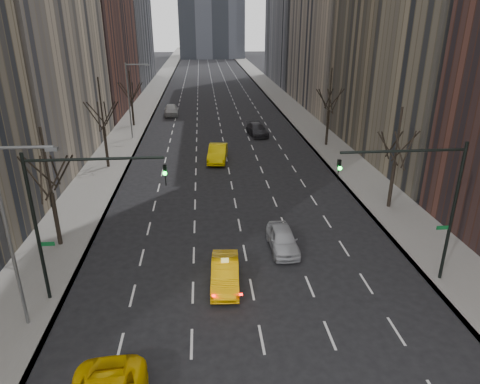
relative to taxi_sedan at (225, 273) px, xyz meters
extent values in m
cube|color=slate|center=(-10.81, 57.36, -0.64)|extent=(4.50, 320.00, 0.15)
cube|color=slate|center=(13.69, 57.36, -0.64)|extent=(4.50, 320.00, 0.15)
cylinder|color=black|center=(-10.56, 5.36, 1.22)|extent=(0.28, 0.28, 3.57)
cylinder|color=black|center=(-10.56, 5.36, 5.13)|extent=(0.16, 0.16, 4.25)
cylinder|color=black|center=(-10.41, 6.21, 4.23)|extent=(0.42, 1.80, 2.52)
cylinder|color=black|center=(-9.75, 5.66, 4.23)|extent=(1.74, 0.72, 2.52)
cylinder|color=black|center=(-9.90, 4.81, 4.23)|extent=(1.46, 1.25, 2.52)
cylinder|color=black|center=(-10.71, 4.52, 4.23)|extent=(0.42, 1.80, 2.52)
cylinder|color=black|center=(-11.37, 5.07, 4.23)|extent=(1.74, 0.72, 2.52)
cylinder|color=black|center=(-11.22, 5.92, 4.23)|extent=(1.46, 1.25, 2.52)
cylinder|color=black|center=(-10.56, 21.36, 1.43)|extent=(0.28, 0.28, 3.99)
cylinder|color=black|center=(-10.56, 21.36, 5.80)|extent=(0.16, 0.16, 4.75)
cylinder|color=black|center=(-10.41, 22.21, 4.65)|extent=(0.42, 1.80, 2.52)
cylinder|color=black|center=(-9.75, 21.66, 4.65)|extent=(1.74, 0.72, 2.52)
cylinder|color=black|center=(-9.90, 20.81, 4.65)|extent=(1.46, 1.25, 2.52)
cylinder|color=black|center=(-10.71, 20.52, 4.65)|extent=(0.42, 1.80, 2.52)
cylinder|color=black|center=(-11.37, 21.07, 4.65)|extent=(1.74, 0.72, 2.52)
cylinder|color=black|center=(-11.22, 21.92, 4.65)|extent=(1.46, 1.25, 2.52)
cylinder|color=black|center=(-10.56, 39.36, 1.12)|extent=(0.28, 0.28, 3.36)
cylinder|color=black|center=(-10.56, 39.36, 4.80)|extent=(0.16, 0.16, 4.00)
cylinder|color=black|center=(-10.41, 40.21, 4.02)|extent=(0.42, 1.80, 2.52)
cylinder|color=black|center=(-9.75, 39.66, 4.02)|extent=(1.74, 0.72, 2.52)
cylinder|color=black|center=(-9.90, 38.81, 4.02)|extent=(1.46, 1.25, 2.52)
cylinder|color=black|center=(-10.71, 38.52, 4.02)|extent=(0.42, 1.80, 2.52)
cylinder|color=black|center=(-11.37, 39.07, 4.02)|extent=(1.74, 0.72, 2.52)
cylinder|color=black|center=(-11.22, 39.92, 4.02)|extent=(1.46, 1.25, 2.52)
cylinder|color=black|center=(13.44, 9.36, 1.22)|extent=(0.28, 0.28, 3.57)
cylinder|color=black|center=(13.44, 9.36, 5.13)|extent=(0.16, 0.16, 4.25)
cylinder|color=black|center=(13.59, 10.21, 4.23)|extent=(0.42, 1.80, 2.52)
cylinder|color=black|center=(14.25, 9.66, 4.23)|extent=(1.74, 0.72, 2.52)
cylinder|color=black|center=(14.10, 8.81, 4.23)|extent=(1.46, 1.25, 2.52)
cylinder|color=black|center=(13.29, 8.52, 4.23)|extent=(0.42, 1.80, 2.52)
cylinder|color=black|center=(12.63, 9.07, 4.23)|extent=(1.74, 0.72, 2.52)
cylinder|color=black|center=(12.78, 9.92, 4.23)|extent=(1.46, 1.25, 2.52)
cylinder|color=black|center=(13.44, 27.36, 1.43)|extent=(0.28, 0.28, 3.99)
cylinder|color=black|center=(13.44, 27.36, 5.80)|extent=(0.16, 0.16, 4.75)
cylinder|color=black|center=(13.59, 28.21, 4.65)|extent=(0.42, 1.80, 2.52)
cylinder|color=black|center=(14.25, 27.66, 4.65)|extent=(1.74, 0.72, 2.52)
cylinder|color=black|center=(14.10, 26.81, 4.65)|extent=(1.46, 1.25, 2.52)
cylinder|color=black|center=(13.29, 26.52, 4.65)|extent=(0.42, 1.80, 2.52)
cylinder|color=black|center=(12.63, 27.07, 4.65)|extent=(1.74, 0.72, 2.52)
cylinder|color=black|center=(12.78, 27.92, 4.65)|extent=(1.46, 1.25, 2.52)
cylinder|color=black|center=(-9.36, -0.64, 3.44)|extent=(0.18, 0.18, 8.00)
cylinder|color=black|center=(-6.11, -0.64, 7.04)|extent=(6.50, 0.14, 0.14)
imported|color=black|center=(-2.86, -0.64, 6.14)|extent=(0.18, 0.22, 1.10)
sphere|color=#0CFF33|center=(-2.86, -0.82, 6.29)|extent=(0.20, 0.20, 0.20)
cube|color=#0C5926|center=(-8.96, -0.64, 2.64)|extent=(0.70, 0.04, 0.22)
cylinder|color=black|center=(12.24, -0.64, 3.44)|extent=(0.18, 0.18, 8.00)
cylinder|color=black|center=(8.99, -0.64, 7.04)|extent=(6.50, 0.14, 0.14)
imported|color=black|center=(5.74, -0.64, 6.14)|extent=(0.18, 0.22, 1.10)
sphere|color=#0CFF33|center=(5.74, -0.82, 6.29)|extent=(0.20, 0.20, 0.20)
cube|color=#0C5926|center=(11.84, -0.64, 2.64)|extent=(0.70, 0.04, 0.22)
cylinder|color=slate|center=(-9.76, -2.64, 3.94)|extent=(0.16, 0.16, 9.00)
cylinder|color=slate|center=(-8.46, -2.64, 8.24)|extent=(2.60, 0.14, 0.14)
cube|color=slate|center=(-7.26, -2.64, 8.14)|extent=(0.50, 0.22, 0.15)
cylinder|color=slate|center=(-9.76, 32.36, 3.94)|extent=(0.16, 0.16, 9.00)
cylinder|color=slate|center=(-8.46, 32.36, 8.24)|extent=(2.60, 0.14, 0.14)
cube|color=slate|center=(-7.26, 32.36, 8.14)|extent=(0.50, 0.22, 0.15)
imported|color=#FFB305|center=(0.00, 0.00, 0.00)|extent=(1.76, 4.42, 1.43)
imported|color=#ACAEB4|center=(3.91, 3.63, 0.01)|extent=(1.76, 4.30, 1.46)
imported|color=yellow|center=(0.48, 22.65, 0.14)|extent=(2.43, 5.40, 1.72)
imported|color=#2A2A2E|center=(5.94, 32.99, 0.02)|extent=(2.73, 5.30, 1.47)
imported|color=#B8B8B8|center=(-5.79, 46.31, 0.14)|extent=(2.27, 5.10, 1.70)
camera|label=1|loc=(-0.95, -20.37, 13.14)|focal=32.00mm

